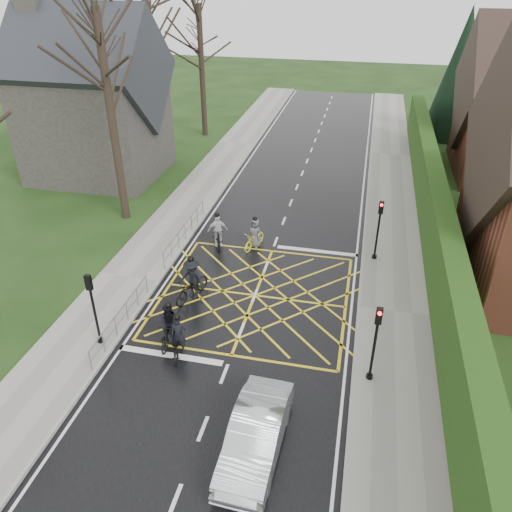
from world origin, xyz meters
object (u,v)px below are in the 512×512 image
at_px(cyclist_back, 170,328).
at_px(cyclist_mid, 192,283).
at_px(cyclist_lead, 255,237).
at_px(cyclist_rear, 178,341).
at_px(cyclist_front, 217,234).
at_px(car, 256,435).

xyz_separation_m(cyclist_back, cyclist_mid, (-0.14, 3.04, 0.05)).
distance_m(cyclist_back, cyclist_mid, 3.05).
bearing_deg(cyclist_lead, cyclist_back, -82.26).
bearing_deg(cyclist_rear, cyclist_front, 83.55).
height_order(cyclist_lead, car, cyclist_lead).
distance_m(cyclist_lead, car, 12.48).
xyz_separation_m(cyclist_front, car, (4.69, -11.89, 0.01)).
distance_m(cyclist_mid, car, 8.48).
distance_m(cyclist_front, car, 12.78).
height_order(cyclist_rear, car, cyclist_rear).
relative_size(cyclist_front, car, 0.45).
bearing_deg(car, cyclist_lead, 104.91).
distance_m(cyclist_rear, cyclist_lead, 8.57).
bearing_deg(cyclist_lead, car, -58.52).
bearing_deg(cyclist_front, cyclist_back, -111.00).
relative_size(cyclist_front, cyclist_lead, 1.03).
distance_m(cyclist_rear, cyclist_front, 8.29).
height_order(cyclist_front, cyclist_lead, cyclist_front).
relative_size(cyclist_lead, car, 0.44).
relative_size(cyclist_rear, car, 0.45).
relative_size(cyclist_back, cyclist_lead, 1.01).
bearing_deg(cyclist_mid, cyclist_back, -67.37).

